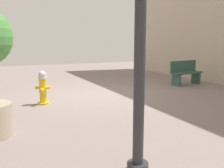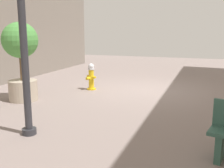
{
  "view_description": "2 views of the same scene",
  "coord_description": "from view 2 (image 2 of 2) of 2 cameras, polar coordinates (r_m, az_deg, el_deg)",
  "views": [
    {
      "loc": [
        2.84,
        7.25,
        1.66
      ],
      "look_at": [
        0.51,
        2.26,
        0.73
      ],
      "focal_mm": 39.34,
      "sensor_mm": 36.0,
      "label": 1
    },
    {
      "loc": [
        -1.96,
        8.91,
        2.03
      ],
      "look_at": [
        0.37,
        2.39,
        0.64
      ],
      "focal_mm": 43.18,
      "sensor_mm": 36.0,
      "label": 2
    }
  ],
  "objects": [
    {
      "name": "planter_tree",
      "position": [
        8.14,
        -18.74,
        5.95
      ],
      "size": [
        1.02,
        1.02,
        2.26
      ],
      "color": "tan",
      "rests_on": "ground_plane"
    },
    {
      "name": "fire_hydrant",
      "position": [
        9.3,
        -4.44,
        1.59
      ],
      "size": [
        0.4,
        0.37,
        0.92
      ],
      "color": "gold",
      "rests_on": "ground_plane"
    },
    {
      "name": "ground_plane",
      "position": [
        9.34,
        7.05,
        -1.29
      ],
      "size": [
        23.4,
        23.4,
        0.0
      ],
      "primitive_type": "plane",
      "color": "gray"
    }
  ]
}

